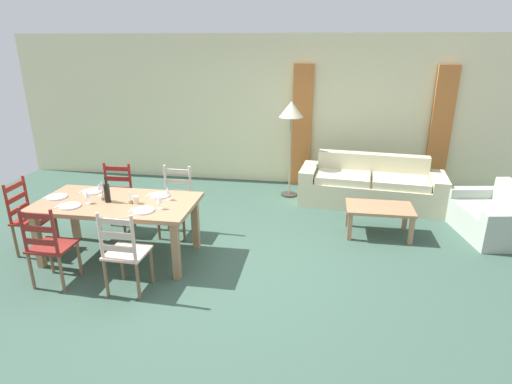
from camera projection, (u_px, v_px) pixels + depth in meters
The scene contains 32 objects.
ground_plane at pixel (225, 262), 5.17m from camera, with size 9.60×9.60×0.02m, color #385547.
wall_far at pixel (264, 110), 7.77m from camera, with size 9.60×0.16×2.70m, color beige.
curtain_panel_left at pixel (302, 126), 7.62m from camera, with size 0.35×0.08×2.20m, color #BF6E34.
curtain_panel_right at pixel (440, 131), 7.26m from camera, with size 0.35×0.08×2.20m, color #BF6E34.
dining_table at pixel (117, 208), 5.05m from camera, with size 1.90×0.96×0.75m.
dining_chair_near_left at pixel (49, 246), 4.51m from camera, with size 0.42×0.40×0.96m.
dining_chair_near_right at pixel (125, 252), 4.37m from camera, with size 0.43×0.41×0.96m.
dining_chair_far_left at pixel (116, 198), 5.88m from camera, with size 0.44×0.42×0.96m.
dining_chair_far_right at pixel (176, 202), 5.75m from camera, with size 0.43×0.41×0.96m.
dining_chair_head_west at pixel (29, 217), 5.26m from camera, with size 0.42×0.44×0.96m.
dinner_plate_near_left at pixel (70, 206), 4.85m from camera, with size 0.24×0.24×0.02m, color white.
fork_near_left at pixel (58, 206), 4.87m from camera, with size 0.02×0.17×0.01m, color silver.
dinner_plate_near_right at pixel (143, 211), 4.72m from camera, with size 0.24×0.24×0.02m, color white.
fork_near_right at pixel (131, 210), 4.74m from camera, with size 0.02×0.17×0.01m, color silver.
dinner_plate_far_left at pixel (92, 192), 5.31m from camera, with size 0.24×0.24×0.02m, color white.
fork_far_left at pixel (82, 191), 5.34m from camera, with size 0.02×0.17×0.01m, color silver.
dinner_plate_far_right at pixel (160, 195), 5.18m from camera, with size 0.24×0.24×0.02m, color white.
fork_far_right at pixel (148, 195), 5.20m from camera, with size 0.02×0.17×0.01m, color silver.
dinner_plate_head_west at pixel (57, 197), 5.13m from camera, with size 0.24×0.24×0.02m, color white.
fork_head_west at pixel (46, 197), 5.15m from camera, with size 0.02×0.17×0.01m, color silver.
wine_bottle at pixel (107, 193), 4.96m from camera, with size 0.07×0.07×0.32m.
wine_glass_near_left at pixel (87, 195), 4.91m from camera, with size 0.06×0.06×0.16m.
wine_glass_near_right at pixel (159, 200), 4.75m from camera, with size 0.06×0.06×0.16m.
wine_glass_far_left at pixel (99, 187), 5.17m from camera, with size 0.06×0.06×0.16m.
wine_glass_far_right at pixel (167, 191), 5.02m from camera, with size 0.06×0.06×0.16m.
coffee_cup_primary at pixel (136, 200), 4.94m from camera, with size 0.07×0.07×0.09m, color beige.
candle_tall at pixel (103, 195), 5.04m from camera, with size 0.05×0.05×0.23m.
candle_short at pixel (130, 200), 4.94m from camera, with size 0.05×0.05×0.15m.
couch at pixel (370, 187), 6.91m from camera, with size 2.35×1.03×0.80m.
coffee_table at pixel (379, 211), 5.76m from camera, with size 0.90×0.56×0.42m.
armchair_upholstered at pixel (496, 218), 5.80m from camera, with size 0.99×1.28×0.72m.
standing_lamp at pixel (291, 115), 6.91m from camera, with size 0.40×0.40×1.64m.
Camera 1 is at (1.09, -4.45, 2.55)m, focal length 29.33 mm.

